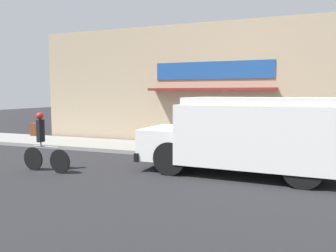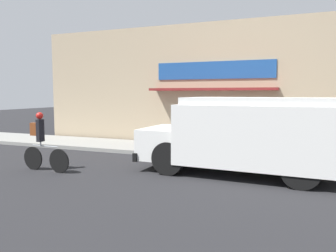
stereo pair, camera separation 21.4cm
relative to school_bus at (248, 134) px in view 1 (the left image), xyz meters
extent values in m
plane|color=#232326|center=(-0.94, 1.47, -1.10)|extent=(70.00, 70.00, 0.00)
cube|color=gray|center=(-0.94, 2.68, -1.03)|extent=(28.00, 2.42, 0.14)
cube|color=tan|center=(-0.94, 4.10, 1.40)|extent=(17.92, 0.18, 5.01)
cube|color=#1E4C93|center=(-1.90, 3.99, 2.01)|extent=(4.74, 0.05, 0.69)
cube|color=maroon|center=(-1.90, 3.62, 1.25)|extent=(4.98, 0.78, 0.10)
cube|color=white|center=(0.32, -0.01, 0.00)|extent=(4.25, 2.27, 1.58)
cube|color=white|center=(-2.33, 0.09, -0.35)|extent=(1.23, 1.98, 0.87)
cube|color=white|center=(0.32, -0.01, 0.88)|extent=(3.91, 2.09, 0.19)
cube|color=black|center=(-2.87, 0.11, -0.69)|extent=(0.20, 2.07, 0.24)
cube|color=red|center=(-0.77, 1.34, 0.08)|extent=(0.04, 0.44, 0.44)
cylinder|color=black|center=(-1.87, 0.97, -0.65)|extent=(0.91, 0.30, 0.90)
cylinder|color=black|center=(-1.94, -0.82, -0.65)|extent=(0.91, 0.30, 0.90)
cylinder|color=black|center=(1.43, 0.84, -0.65)|extent=(0.91, 0.30, 0.90)
cylinder|color=black|center=(1.36, -0.95, -0.65)|extent=(0.91, 0.30, 0.90)
cylinder|color=black|center=(-4.81, -1.73, -0.77)|extent=(0.66, 0.07, 0.66)
cylinder|color=black|center=(-5.78, -1.68, -0.77)|extent=(0.66, 0.07, 0.66)
cylinder|color=#999EA3|center=(-5.30, -1.70, -0.39)|extent=(0.91, 0.08, 0.04)
cylinder|color=#999EA3|center=(-5.46, -1.70, -0.33)|extent=(0.04, 0.04, 0.12)
cube|color=black|center=(-5.46, -1.70, 0.05)|extent=(0.13, 0.21, 0.63)
sphere|color=red|center=(-5.46, -1.70, 0.46)|extent=(0.20, 0.20, 0.20)
cube|color=brown|center=(-5.65, -1.69, 0.08)|extent=(0.27, 0.15, 0.36)
cylinder|color=#2D5138|center=(-1.41, 3.46, -0.60)|extent=(0.63, 0.63, 0.70)
cylinder|color=black|center=(-1.41, 3.46, -0.23)|extent=(0.65, 0.65, 0.04)
camera|label=1|loc=(1.04, -8.93, 1.08)|focal=35.00mm
camera|label=2|loc=(1.24, -8.86, 1.08)|focal=35.00mm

